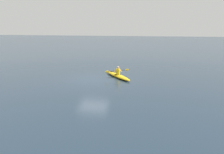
{
  "coord_description": "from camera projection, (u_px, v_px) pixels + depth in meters",
  "views": [
    {
      "loc": [
        -5.24,
        18.16,
        4.49
      ],
      "look_at": [
        -2.47,
        4.14,
        1.23
      ],
      "focal_mm": 36.36,
      "sensor_mm": 36.0,
      "label": 1
    }
  ],
  "objects": [
    {
      "name": "kayaker",
      "position": [
        118.0,
        71.0,
        19.96
      ],
      "size": [
        1.94,
        1.47,
        0.72
      ],
      "color": "yellow",
      "rests_on": "kayak"
    },
    {
      "name": "ground_plane",
      "position": [
        93.0,
        79.0,
        19.35
      ],
      "size": [
        160.0,
        160.0,
        0.0
      ],
      "primitive_type": "plane",
      "color": "#1E2D3D"
    },
    {
      "name": "kayak",
      "position": [
        118.0,
        76.0,
        20.09
      ],
      "size": [
        3.03,
        3.74,
        0.26
      ],
      "color": "#EAB214",
      "rests_on": "ground"
    }
  ]
}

